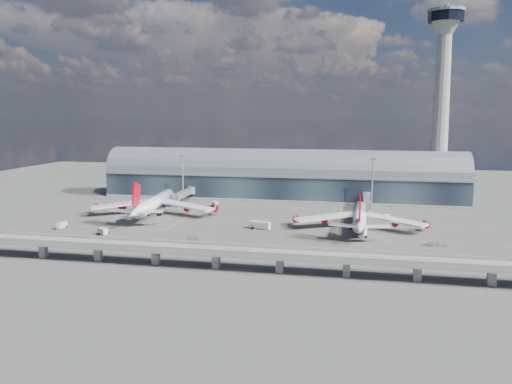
% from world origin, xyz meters
% --- Properties ---
extents(ground, '(500.00, 500.00, 0.00)m').
position_xyz_m(ground, '(0.00, 0.00, 0.00)').
color(ground, '#474744').
rests_on(ground, ground).
extents(taxi_lines, '(200.00, 80.12, 0.01)m').
position_xyz_m(taxi_lines, '(0.00, 22.11, 0.01)').
color(taxi_lines, gold).
rests_on(taxi_lines, ground).
extents(terminal, '(200.00, 30.00, 28.00)m').
position_xyz_m(terminal, '(0.00, 77.99, 11.34)').
color(terminal, '#1C242F').
rests_on(terminal, ground).
extents(control_tower, '(19.00, 19.00, 103.00)m').
position_xyz_m(control_tower, '(85.00, 83.00, 51.64)').
color(control_tower, gray).
rests_on(control_tower, ground).
extents(guideway, '(220.00, 8.50, 7.20)m').
position_xyz_m(guideway, '(-0.00, -55.00, 5.29)').
color(guideway, gray).
rests_on(guideway, ground).
extents(floodlight_mast_left, '(3.00, 0.70, 25.70)m').
position_xyz_m(floodlight_mast_left, '(-50.00, 55.00, 13.63)').
color(floodlight_mast_left, gray).
rests_on(floodlight_mast_left, ground).
extents(floodlight_mast_right, '(3.00, 0.70, 25.70)m').
position_xyz_m(floodlight_mast_right, '(50.00, 55.00, 13.63)').
color(floodlight_mast_right, gray).
rests_on(floodlight_mast_right, ground).
extents(airliner_left, '(61.94, 65.13, 19.84)m').
position_xyz_m(airliner_left, '(-51.65, 18.46, 5.67)').
color(airliner_left, white).
rests_on(airliner_left, ground).
extents(airliner_right, '(56.37, 58.90, 18.74)m').
position_xyz_m(airliner_right, '(43.83, 8.59, 4.86)').
color(airliner_right, white).
rests_on(airliner_right, ground).
extents(jet_bridge_left, '(4.40, 28.00, 7.25)m').
position_xyz_m(jet_bridge_left, '(-48.38, 53.12, 5.18)').
color(jet_bridge_left, gray).
rests_on(jet_bridge_left, ground).
extents(jet_bridge_right, '(4.40, 32.00, 7.25)m').
position_xyz_m(jet_bridge_right, '(47.34, 51.18, 5.18)').
color(jet_bridge_right, gray).
rests_on(jet_bridge_right, ground).
extents(service_truck_0, '(2.37, 6.07, 2.48)m').
position_xyz_m(service_truck_0, '(-78.60, -15.37, 1.28)').
color(service_truck_0, silver).
rests_on(service_truck_0, ground).
extents(service_truck_1, '(4.90, 4.11, 2.60)m').
position_xyz_m(service_truck_1, '(-56.21, -21.96, 1.31)').
color(service_truck_1, silver).
rests_on(service_truck_1, ground).
extents(service_truck_2, '(9.13, 4.55, 3.18)m').
position_xyz_m(service_truck_2, '(3.20, 0.25, 1.66)').
color(service_truck_2, silver).
rests_on(service_truck_2, ground).
extents(service_truck_3, '(3.64, 6.33, 2.88)m').
position_xyz_m(service_truck_3, '(45.13, -4.79, 1.47)').
color(service_truck_3, silver).
rests_on(service_truck_3, ground).
extents(service_truck_4, '(3.18, 4.65, 2.47)m').
position_xyz_m(service_truck_4, '(56.20, 28.98, 1.24)').
color(service_truck_4, silver).
rests_on(service_truck_4, ground).
extents(service_truck_5, '(4.75, 5.33, 2.51)m').
position_xyz_m(service_truck_5, '(-29.23, 45.77, 1.28)').
color(service_truck_5, silver).
rests_on(service_truck_5, ground).
extents(cargo_train_0, '(5.32, 1.89, 1.79)m').
position_xyz_m(cargo_train_0, '(-17.21, -22.22, 0.93)').
color(cargo_train_0, gray).
rests_on(cargo_train_0, ground).
extents(cargo_train_1, '(8.64, 4.08, 1.90)m').
position_xyz_m(cargo_train_1, '(0.27, -41.29, 0.99)').
color(cargo_train_1, gray).
rests_on(cargo_train_1, ground).
extents(cargo_train_2, '(7.66, 3.07, 1.68)m').
position_xyz_m(cargo_train_2, '(71.80, -13.39, 0.87)').
color(cargo_train_2, gray).
rests_on(cargo_train_2, ground).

